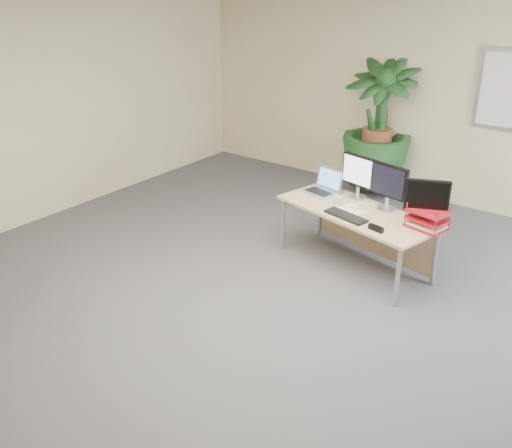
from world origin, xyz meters
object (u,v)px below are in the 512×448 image
Objects in this scene: floor_plant at (377,141)px; monitor_left at (359,174)px; laptop at (324,187)px; desk at (361,220)px; monitor_right at (389,184)px.

floor_plant is 3.21× the size of monitor_left.
floor_plant reaches higher than laptop.
monitor_left is (-0.18, 0.22, 0.40)m from desk.
monitor_right reaches higher than monitor_left.
monitor_right is (0.39, -0.11, 0.00)m from monitor_left.
monitor_left is 1.16× the size of laptop.
desk is 4.36× the size of laptop.
floor_plant is at bearing 109.81° from monitor_left.
desk is 0.47m from monitor_right.
floor_plant is 2.11m from monitor_right.
floor_plant is at bearing 112.25° from desk.
desk is at bearing -67.75° from floor_plant.
desk is 1.17× the size of floor_plant.
monitor_right is 0.80m from laptop.
floor_plant reaches higher than desk.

